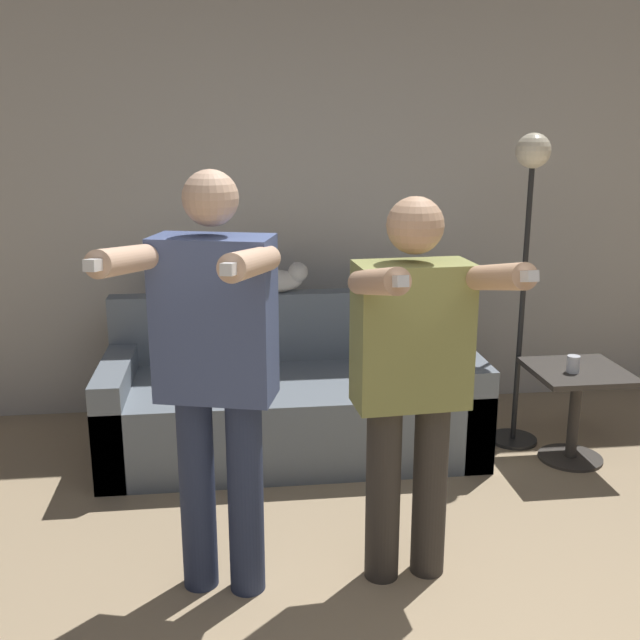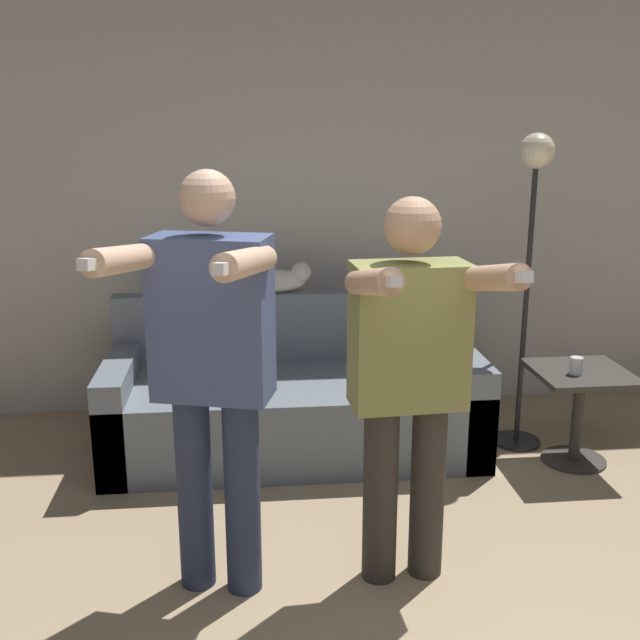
{
  "view_description": "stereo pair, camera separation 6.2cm",
  "coord_description": "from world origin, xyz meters",
  "px_view_note": "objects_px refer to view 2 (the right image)",
  "views": [
    {
      "loc": [
        -0.61,
        -1.85,
        1.82
      ],
      "look_at": [
        -0.21,
        1.47,
        0.93
      ],
      "focal_mm": 42.0,
      "sensor_mm": 36.0,
      "label": 1
    },
    {
      "loc": [
        -0.55,
        -1.85,
        1.82
      ],
      "look_at": [
        -0.21,
        1.47,
        0.93
      ],
      "focal_mm": 42.0,
      "sensor_mm": 36.0,
      "label": 2
    }
  ],
  "objects_px": {
    "side_table": "(579,396)",
    "cup": "(576,366)",
    "floor_lamp": "(531,225)",
    "person_right": "(409,369)",
    "couch": "(294,402)",
    "cat": "(281,279)",
    "person_left": "(212,361)"
  },
  "relations": [
    {
      "from": "person_right",
      "to": "cat",
      "type": "bearing_deg",
      "value": 99.98
    },
    {
      "from": "cat",
      "to": "person_left",
      "type": "bearing_deg",
      "value": -101.59
    },
    {
      "from": "couch",
      "to": "person_right",
      "type": "height_order",
      "value": "person_right"
    },
    {
      "from": "cat",
      "to": "cup",
      "type": "relative_size",
      "value": 5.31
    },
    {
      "from": "floor_lamp",
      "to": "cup",
      "type": "bearing_deg",
      "value": -61.67
    },
    {
      "from": "person_right",
      "to": "side_table",
      "type": "distance_m",
      "value": 1.61
    },
    {
      "from": "couch",
      "to": "person_left",
      "type": "xyz_separation_m",
      "value": [
        -0.39,
        -1.33,
        0.69
      ]
    },
    {
      "from": "couch",
      "to": "cat",
      "type": "xyz_separation_m",
      "value": [
        -0.05,
        0.34,
        0.65
      ]
    },
    {
      "from": "cup",
      "to": "person_left",
      "type": "bearing_deg",
      "value": -153.55
    },
    {
      "from": "floor_lamp",
      "to": "side_table",
      "type": "relative_size",
      "value": 3.34
    },
    {
      "from": "couch",
      "to": "cat",
      "type": "height_order",
      "value": "cat"
    },
    {
      "from": "couch",
      "to": "cat",
      "type": "relative_size",
      "value": 4.29
    },
    {
      "from": "person_left",
      "to": "person_right",
      "type": "distance_m",
      "value": 0.75
    },
    {
      "from": "couch",
      "to": "side_table",
      "type": "xyz_separation_m",
      "value": [
        1.53,
        -0.36,
        0.11
      ]
    },
    {
      "from": "person_right",
      "to": "cup",
      "type": "distance_m",
      "value": 1.49
    },
    {
      "from": "floor_lamp",
      "to": "side_table",
      "type": "bearing_deg",
      "value": -50.33
    },
    {
      "from": "person_left",
      "to": "side_table",
      "type": "height_order",
      "value": "person_left"
    },
    {
      "from": "person_right",
      "to": "floor_lamp",
      "type": "bearing_deg",
      "value": 49.31
    },
    {
      "from": "side_table",
      "to": "cup",
      "type": "distance_m",
      "value": 0.2
    },
    {
      "from": "person_right",
      "to": "cup",
      "type": "height_order",
      "value": "person_right"
    },
    {
      "from": "person_left",
      "to": "cat",
      "type": "distance_m",
      "value": 1.7
    },
    {
      "from": "couch",
      "to": "person_left",
      "type": "bearing_deg",
      "value": -106.4
    },
    {
      "from": "person_right",
      "to": "side_table",
      "type": "height_order",
      "value": "person_right"
    },
    {
      "from": "person_right",
      "to": "floor_lamp",
      "type": "xyz_separation_m",
      "value": [
        0.94,
        1.25,
        0.37
      ]
    },
    {
      "from": "cat",
      "to": "couch",
      "type": "bearing_deg",
      "value": -81.73
    },
    {
      "from": "floor_lamp",
      "to": "person_right",
      "type": "bearing_deg",
      "value": -126.95
    },
    {
      "from": "side_table",
      "to": "cat",
      "type": "bearing_deg",
      "value": 156.25
    },
    {
      "from": "couch",
      "to": "side_table",
      "type": "distance_m",
      "value": 1.57
    },
    {
      "from": "cat",
      "to": "side_table",
      "type": "distance_m",
      "value": 1.8
    },
    {
      "from": "cat",
      "to": "floor_lamp",
      "type": "height_order",
      "value": "floor_lamp"
    },
    {
      "from": "cat",
      "to": "side_table",
      "type": "relative_size",
      "value": 0.91
    },
    {
      "from": "couch",
      "to": "floor_lamp",
      "type": "relative_size",
      "value": 1.17
    }
  ]
}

